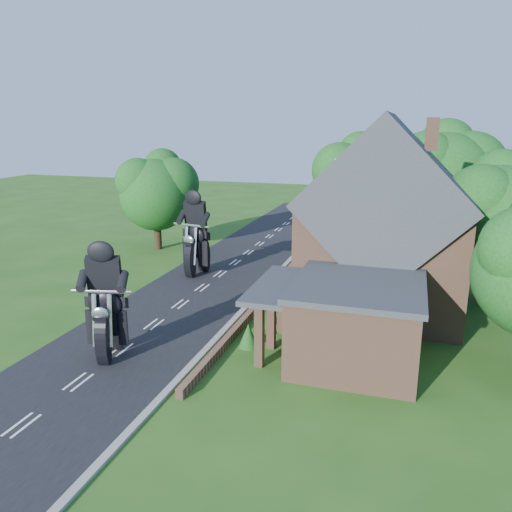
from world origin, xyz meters
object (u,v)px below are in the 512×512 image
(annex, at_px, (354,320))
(motorcycle_lead, at_px, (110,341))
(garden_wall, at_px, (265,297))
(house, at_px, (383,229))
(motorcycle_follow, at_px, (197,262))

(annex, height_order, motorcycle_lead, annex)
(garden_wall, height_order, house, house)
(annex, bearing_deg, motorcycle_follow, 140.66)
(garden_wall, height_order, annex, annex)
(house, bearing_deg, motorcycle_follow, 168.45)
(garden_wall, distance_m, motorcycle_lead, 9.80)
(garden_wall, bearing_deg, motorcycle_follow, 148.93)
(house, bearing_deg, motorcycle_lead, -137.01)
(motorcycle_follow, bearing_deg, motorcycle_lead, 107.05)
(garden_wall, xyz_separation_m, house, (6.19, 1.00, 4.14))
(annex, distance_m, motorcycle_follow, 14.59)
(house, xyz_separation_m, motorcycle_lead, (-10.49, -9.78, -3.57))
(house, xyz_separation_m, motorcycle_follow, (-11.88, 2.43, -3.50))
(garden_wall, bearing_deg, annex, -46.16)
(motorcycle_follow, bearing_deg, garden_wall, 159.49)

